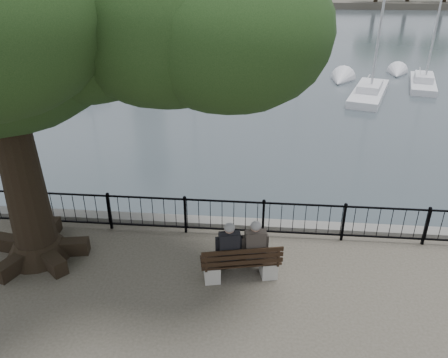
# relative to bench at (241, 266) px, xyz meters

# --- Properties ---
(harbor) EXTENTS (260.00, 260.00, 1.20)m
(harbor) POSITION_rel_bench_xyz_m (-0.53, 2.22, -0.82)
(harbor) COLOR #5D5B55
(harbor) RESTS_ON ground
(railing) EXTENTS (22.06, 0.06, 1.00)m
(railing) POSITION_rel_bench_xyz_m (-0.53, 1.72, 0.23)
(railing) COLOR black
(railing) RESTS_ON ground
(bench) EXTENTS (1.83, 0.89, 0.93)m
(bench) POSITION_rel_bench_xyz_m (0.00, 0.00, 0.00)
(bench) COLOR #9A9994
(bench) RESTS_ON ground
(person_left) EXTENTS (0.52, 0.79, 1.48)m
(person_left) POSITION_rel_bench_xyz_m (-0.28, 0.04, 0.35)
(person_left) COLOR black
(person_left) RESTS_ON ground
(person_right) EXTENTS (0.52, 0.79, 1.48)m
(person_right) POSITION_rel_bench_xyz_m (0.27, 0.16, 0.35)
(person_right) COLOR #282522
(person_right) RESTS_ON ground
(tree) EXTENTS (10.53, 7.35, 8.60)m
(tree) POSITION_rel_bench_xyz_m (-4.08, 0.54, 5.33)
(tree) COLOR black
(tree) RESTS_ON ground
(lion_monument) EXTENTS (5.69, 5.69, 8.47)m
(lion_monument) POSITION_rel_bench_xyz_m (1.47, 49.16, 0.78)
(lion_monument) COLOR #5D5B55
(lion_monument) RESTS_ON ground
(sailboat_a) EXTENTS (3.19, 5.13, 10.07)m
(sailboat_a) POSITION_rel_bench_xyz_m (-10.00, 17.31, -1.01)
(sailboat_a) COLOR silver
(sailboat_a) RESTS_ON ground
(sailboat_b) EXTENTS (1.81, 6.09, 13.75)m
(sailboat_b) POSITION_rel_bench_xyz_m (-4.10, 19.85, -0.95)
(sailboat_b) COLOR silver
(sailboat_b) RESTS_ON ground
(sailboat_c) EXTENTS (3.63, 6.41, 11.98)m
(sailboat_c) POSITION_rel_bench_xyz_m (6.76, 19.01, -1.00)
(sailboat_c) COLOR silver
(sailboat_c) RESTS_ON ground
(sailboat_d) EXTENTS (2.88, 5.61, 9.60)m
(sailboat_d) POSITION_rel_bench_xyz_m (10.81, 21.85, -1.03)
(sailboat_d) COLOR silver
(sailboat_d) RESTS_ON ground
(sailboat_f) EXTENTS (3.60, 5.87, 11.92)m
(sailboat_f) POSITION_rel_bench_xyz_m (3.45, 31.75, -0.98)
(sailboat_f) COLOR silver
(sailboat_f) RESTS_ON ground
(sailboat_h) EXTENTS (2.96, 6.41, 14.54)m
(sailboat_h) POSITION_rel_bench_xyz_m (-5.83, 42.72, -0.93)
(sailboat_h) COLOR silver
(sailboat_h) RESTS_ON ground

